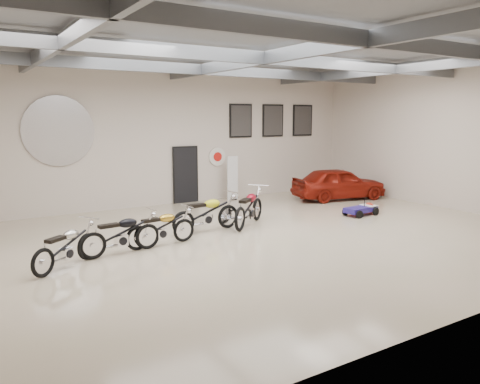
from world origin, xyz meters
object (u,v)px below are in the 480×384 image
motorcycle_gold (161,227)px  vintage_car (339,183)px  motorcycle_yellow (206,213)px  motorcycle_black (121,233)px  motorcycle_red (249,207)px  go_kart (363,207)px  motorcycle_silver (66,246)px  banner_stand (232,177)px

motorcycle_gold → vintage_car: (8.67, 2.67, 0.15)m
motorcycle_yellow → vintage_car: size_ratio=0.57×
motorcycle_black → motorcycle_yellow: motorcycle_yellow is taller
motorcycle_black → motorcycle_red: motorcycle_red is taller
motorcycle_gold → motorcycle_yellow: bearing=16.9°
motorcycle_red → go_kart: (4.11, -0.73, -0.31)m
motorcycle_yellow → vintage_car: 7.27m
motorcycle_red → vintage_car: (5.54, 1.96, 0.06)m
motorcycle_silver → motorcycle_black: motorcycle_black is taller
motorcycle_gold → motorcycle_black: bearing=-177.1°
motorcycle_gold → go_kart: motorcycle_gold is taller
motorcycle_red → banner_stand: bearing=27.9°
motorcycle_black → vintage_car: size_ratio=0.53×
motorcycle_red → vintage_car: bearing=-17.9°
motorcycle_black → motorcycle_gold: 1.11m
motorcycle_silver → motorcycle_gold: motorcycle_silver is taller
motorcycle_gold → motorcycle_yellow: 1.81m
motorcycle_silver → go_kart: bearing=-32.5°
motorcycle_red → motorcycle_yellow: bearing=142.9°
banner_stand → motorcycle_black: banner_stand is taller
motorcycle_red → motorcycle_gold: bearing=155.4°
banner_stand → motorcycle_red: bearing=-118.4°
motorcycle_yellow → motorcycle_red: size_ratio=0.97×
motorcycle_silver → motorcycle_red: motorcycle_red is taller
motorcycle_gold → motorcycle_red: 3.21m
motorcycle_black → go_kart: 8.33m
motorcycle_silver → motorcycle_yellow: size_ratio=0.89×
motorcycle_black → motorcycle_gold: motorcycle_black is taller
motorcycle_silver → motorcycle_yellow: motorcycle_yellow is taller
motorcycle_silver → motorcycle_black: bearing=-19.8°
banner_stand → vintage_car: size_ratio=0.48×
motorcycle_yellow → go_kart: (5.56, -0.72, -0.29)m
motorcycle_black → motorcycle_yellow: bearing=11.7°
motorcycle_silver → vintage_car: (11.11, 3.22, 0.14)m
motorcycle_black → motorcycle_silver: bearing=-169.9°
motorcycle_gold → motorcycle_red: size_ratio=0.86×
banner_stand → motorcycle_yellow: banner_stand is taller
motorcycle_black → motorcycle_gold: bearing=2.9°
motorcycle_gold → banner_stand: bearing=37.9°
motorcycle_silver → motorcycle_red: size_ratio=0.86×
motorcycle_silver → motorcycle_red: 5.71m
motorcycle_black → go_kart: (8.33, 0.15, -0.25)m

